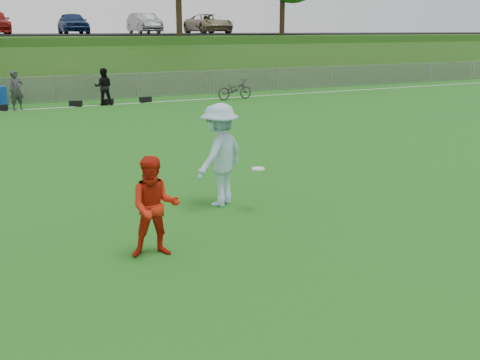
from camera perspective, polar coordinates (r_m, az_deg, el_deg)
ground at (r=8.58m, az=-1.16°, el=-7.55°), size 120.00×120.00×0.00m
sideline_far at (r=25.61m, az=-18.41°, el=7.36°), size 60.00×0.10×0.01m
fence at (r=27.50m, az=-19.12°, el=9.18°), size 58.00×0.06×1.30m
berm at (r=38.36m, az=-21.39°, el=11.88°), size 120.00×18.00×3.00m
parking_lot at (r=40.30m, az=-21.88°, el=14.19°), size 120.00×12.00×0.10m
car_row at (r=39.23m, az=-23.62°, el=15.13°), size 32.04×5.18×1.44m
gear_bags at (r=25.84m, az=-16.26°, el=7.88°), size 7.01×0.52×0.26m
player_red_center at (r=8.25m, az=-9.07°, el=-2.85°), size 0.89×0.77×1.58m
player_blue at (r=10.52m, az=-2.16°, el=2.68°), size 1.51×1.34×2.03m
frisbee at (r=10.21m, az=1.95°, el=1.22°), size 0.25×0.25×0.02m
recycling_bin at (r=26.34m, az=-24.26°, el=8.05°), size 0.74×0.74×0.97m
bicycle at (r=27.11m, az=-0.57°, el=9.64°), size 1.97×0.87×1.00m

